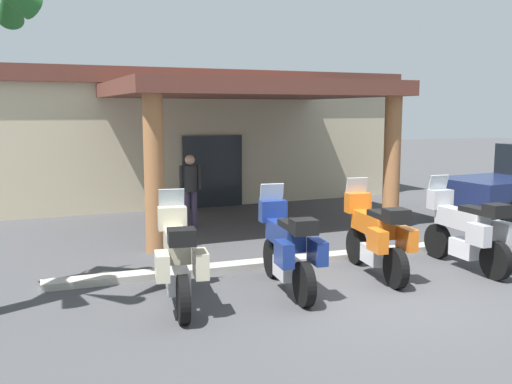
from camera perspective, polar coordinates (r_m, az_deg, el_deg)
The scene contains 8 objects.
ground_plane at distance 9.23m, azimuth 11.98°, elevation -9.97°, with size 80.00×80.00×0.00m, color #424244.
motel_building at distance 19.79m, azimuth -7.13°, elevation 5.78°, with size 13.25×12.12×4.00m.
motorcycle_cream at distance 8.51m, azimuth -7.74°, elevation -6.50°, with size 0.80×2.21×1.61m.
motorcycle_blue at distance 9.10m, azimuth 3.14°, elevation -5.49°, with size 0.74×2.21×1.61m.
motorcycle_orange at distance 10.14m, azimuth 11.72°, elevation -4.23°, with size 0.77×2.21×1.61m.
motorcycle_silver at distance 11.03m, azimuth 20.04°, elevation -3.56°, with size 0.71×2.21×1.61m.
pedestrian at distance 14.06m, azimuth -6.49°, elevation 0.66°, with size 0.53×0.32×1.77m.
curb_strip at distance 10.89m, azimuth 4.26°, elevation -6.68°, with size 9.06×0.36×0.12m, color #ADA89E.
Camera 1 is at (-4.81, -7.34, 2.83)m, focal length 40.65 mm.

